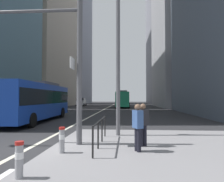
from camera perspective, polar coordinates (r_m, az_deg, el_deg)
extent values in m
plane|color=#28282B|center=(28.38, -3.81, -5.90)|extent=(160.00, 160.00, 0.00)
cube|color=gray|center=(7.49, 17.46, -16.61)|extent=(9.00, 10.00, 0.15)
cube|color=beige|center=(38.29, -1.77, -4.85)|extent=(0.20, 80.00, 0.01)
cube|color=gray|center=(54.32, -18.54, 17.25)|extent=(11.31, 23.08, 39.41)
cube|color=slate|center=(79.01, -11.21, 16.17)|extent=(12.37, 18.48, 52.86)
cube|color=#9E9EA3|center=(54.57, 19.06, 22.43)|extent=(12.31, 20.28, 48.73)
cube|color=gray|center=(78.61, 14.07, 17.75)|extent=(10.64, 21.72, 56.65)
cube|color=#14389E|center=(18.61, -20.10, -2.59)|extent=(2.80, 11.14, 2.75)
cube|color=black|center=(18.61, -20.09, -1.53)|extent=(2.84, 10.92, 1.10)
cube|color=#4C4C51|center=(20.20, -18.25, 1.79)|extent=(1.86, 4.03, 0.30)
cylinder|color=black|center=(14.96, -21.10, -7.48)|extent=(0.33, 1.01, 1.00)
cylinder|color=black|center=(21.62, -13.56, -5.79)|extent=(0.33, 1.01, 1.00)
cylinder|color=black|center=(22.40, -19.50, -5.59)|extent=(0.33, 1.01, 1.00)
cube|color=#198456|center=(42.56, 2.99, -2.24)|extent=(2.52, 11.16, 2.75)
cube|color=black|center=(42.56, 2.99, -1.78)|extent=(2.56, 10.93, 1.10)
cube|color=#4C4C51|center=(40.91, 2.94, -0.12)|extent=(1.76, 4.02, 0.30)
cylinder|color=black|center=(46.19, 1.58, -3.73)|extent=(0.30, 1.00, 1.00)
cylinder|color=black|center=(46.15, 4.57, -3.73)|extent=(0.30, 1.00, 1.00)
cylinder|color=black|center=(39.07, 1.13, -4.07)|extent=(0.30, 1.00, 1.00)
cylinder|color=black|center=(39.02, 4.66, -4.07)|extent=(0.30, 1.00, 1.00)
cube|color=silver|center=(51.21, -8.43, -3.12)|extent=(1.87, 4.21, 1.10)
cube|color=black|center=(51.35, -8.40, -2.21)|extent=(1.55, 2.29, 0.52)
cylinder|color=black|center=(49.67, -7.72, -3.79)|extent=(0.23, 0.64, 0.64)
cylinder|color=black|center=(50.03, -9.78, -3.77)|extent=(0.23, 0.64, 0.64)
cylinder|color=black|center=(52.46, -7.16, -3.69)|extent=(0.23, 0.64, 0.64)
cylinder|color=black|center=(52.80, -9.11, -3.67)|extent=(0.23, 0.64, 0.64)
cube|color=#B2A899|center=(58.75, 2.44, -2.97)|extent=(1.89, 4.56, 1.10)
cube|color=black|center=(58.59, 2.43, -2.18)|extent=(1.55, 2.48, 0.52)
cylinder|color=black|center=(60.35, 1.65, -3.47)|extent=(0.24, 0.65, 0.64)
cylinder|color=black|center=(60.26, 3.38, -3.47)|extent=(0.24, 0.65, 0.64)
cylinder|color=black|center=(57.29, 1.45, -3.55)|extent=(0.24, 0.65, 0.64)
cylinder|color=black|center=(57.19, 3.27, -3.55)|extent=(0.24, 0.65, 0.64)
cylinder|color=#515156|center=(8.46, -8.90, 6.01)|extent=(0.22, 0.22, 6.00)
cylinder|color=#515156|center=(10.20, -26.99, 18.74)|extent=(6.18, 0.14, 0.14)
cube|color=white|center=(8.38, -10.85, 7.48)|extent=(0.04, 0.60, 0.44)
cylinder|color=#56565B|center=(10.52, 1.67, 9.96)|extent=(0.20, 0.20, 8.00)
cylinder|color=#99999E|center=(5.45, -24.11, -16.83)|extent=(0.18, 0.18, 0.84)
cylinder|color=white|center=(5.43, -24.09, -15.81)|extent=(0.19, 0.19, 0.15)
cylinder|color=#B21E19|center=(5.37, -24.05, -12.92)|extent=(0.20, 0.20, 0.08)
cylinder|color=#99999E|center=(7.34, -13.59, -12.91)|extent=(0.18, 0.18, 0.86)
cylinder|color=white|center=(7.32, -13.59, -12.12)|extent=(0.19, 0.19, 0.15)
cylinder|color=#B21E19|center=(7.28, -13.57, -9.90)|extent=(0.20, 0.20, 0.08)
cylinder|color=black|center=(6.56, -5.30, -13.91)|extent=(0.06, 0.06, 0.95)
cylinder|color=black|center=(7.72, -3.83, -12.07)|extent=(0.06, 0.06, 0.95)
cylinder|color=black|center=(8.90, -2.76, -10.71)|extent=(0.06, 0.06, 0.95)
cylinder|color=black|center=(10.09, -1.95, -9.67)|extent=(0.06, 0.06, 0.95)
cylinder|color=black|center=(8.25, -3.25, -8.08)|extent=(0.06, 3.61, 0.06)
cylinder|color=black|center=(8.13, 8.05, -12.11)|extent=(0.15, 0.15, 0.79)
cylinder|color=black|center=(8.22, 8.98, -11.99)|extent=(0.15, 0.15, 0.79)
cube|color=#232328|center=(8.08, 8.49, -7.16)|extent=(0.45, 0.40, 0.61)
sphere|color=brown|center=(8.05, 8.48, -4.23)|extent=(0.22, 0.22, 0.22)
cylinder|color=black|center=(7.33, 7.39, -13.23)|extent=(0.15, 0.15, 0.80)
cylinder|color=black|center=(7.46, 6.78, -13.02)|extent=(0.15, 0.15, 0.80)
cube|color=#38568E|center=(7.29, 7.06, -7.69)|extent=(0.38, 0.45, 0.61)
sphere|color=brown|center=(7.26, 7.05, -4.42)|extent=(0.22, 0.22, 0.22)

